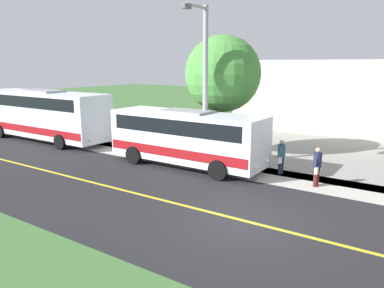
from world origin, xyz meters
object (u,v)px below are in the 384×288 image
at_px(shuttle_bus_front, 187,136).
at_px(street_light_pole, 204,80).
at_px(transit_bus_rear, 43,113).
at_px(tree_curbside, 223,74).
at_px(commercial_building, 355,94).
at_px(pedestrian_waiting, 281,156).
at_px(pedestrian_with_bags, 317,166).

distance_m(shuttle_bus_front, street_light_pole, 2.81).
height_order(transit_bus_rear, tree_curbside, tree_curbside).
distance_m(transit_bus_rear, commercial_building, 23.26).
relative_size(pedestrian_waiting, commercial_building, 0.10).
height_order(transit_bus_rear, commercial_building, commercial_building).
bearing_deg(tree_curbside, shuttle_bus_front, -6.51).
distance_m(shuttle_bus_front, tree_curbside, 4.14).
distance_m(shuttle_bus_front, pedestrian_waiting, 4.63).
relative_size(transit_bus_rear, pedestrian_waiting, 6.63).
xyz_separation_m(transit_bus_rear, pedestrian_with_bags, (-0.32, 17.78, -0.94)).
bearing_deg(pedestrian_with_bags, commercial_building, -173.88).
bearing_deg(pedestrian_waiting, pedestrian_with_bags, 64.20).
height_order(shuttle_bus_front, street_light_pole, street_light_pole).
relative_size(pedestrian_with_bags, street_light_pole, 0.21).
height_order(shuttle_bus_front, commercial_building, commercial_building).
relative_size(shuttle_bus_front, commercial_building, 0.49).
height_order(tree_curbside, commercial_building, tree_curbside).
height_order(shuttle_bus_front, tree_curbside, tree_curbside).
relative_size(transit_bus_rear, commercial_building, 0.64).
bearing_deg(commercial_building, pedestrian_waiting, -0.38).
xyz_separation_m(transit_bus_rear, pedestrian_waiting, (-1.23, 15.91, -0.97)).
bearing_deg(pedestrian_with_bags, pedestrian_waiting, -115.80).
bearing_deg(shuttle_bus_front, street_light_pole, 119.53).
height_order(pedestrian_with_bags, pedestrian_waiting, pedestrian_with_bags).
distance_m(pedestrian_with_bags, street_light_pole, 6.46).
bearing_deg(shuttle_bus_front, transit_bus_rear, -90.44).
distance_m(pedestrian_waiting, commercial_building, 15.72).
bearing_deg(street_light_pole, shuttle_bus_front, -60.47).
bearing_deg(tree_curbside, pedestrian_with_bags, 66.88).
height_order(pedestrian_with_bags, tree_curbside, tree_curbside).
bearing_deg(shuttle_bus_front, commercial_building, 165.17).
distance_m(street_light_pole, commercial_building, 17.02).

